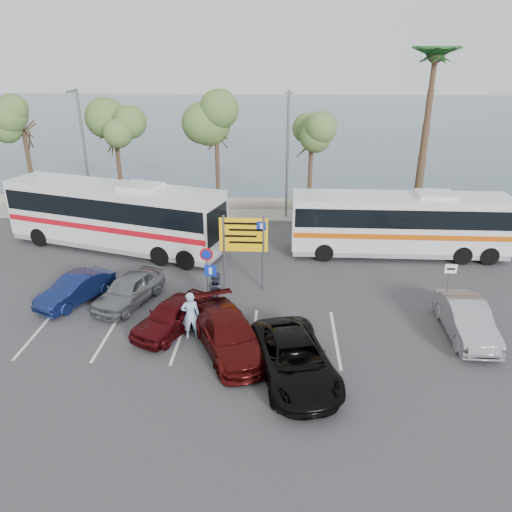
{
  "coord_description": "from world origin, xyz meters",
  "views": [
    {
      "loc": [
        2.66,
        -17.85,
        10.58
      ],
      "look_at": [
        1.57,
        3.0,
        1.76
      ],
      "focal_mm": 35.0,
      "sensor_mm": 36.0,
      "label": 1
    }
  ],
  "objects_px": {
    "suv_black": "(295,359)",
    "car_silver_b": "(466,320)",
    "street_lamp_right": "(288,149)",
    "pedestrian_near": "(190,315)",
    "car_silver_a": "(129,289)",
    "car_maroon": "(229,334)",
    "direction_sign": "(244,240)",
    "pedestrian_far": "(217,292)",
    "street_lamp_left": "(84,147)",
    "coach_bus_left": "(115,218)",
    "car_red": "(173,315)",
    "coach_bus_right": "(398,226)",
    "car_blue": "(76,289)"
  },
  "relations": [
    {
      "from": "street_lamp_right",
      "to": "car_red",
      "type": "relative_size",
      "value": 2.06
    },
    {
      "from": "street_lamp_left",
      "to": "pedestrian_far",
      "type": "distance_m",
      "value": 16.44
    },
    {
      "from": "car_silver_a",
      "to": "car_blue",
      "type": "height_order",
      "value": "car_silver_a"
    },
    {
      "from": "pedestrian_far",
      "to": "coach_bus_left",
      "type": "bearing_deg",
      "value": 9.0
    },
    {
      "from": "street_lamp_left",
      "to": "suv_black",
      "type": "xyz_separation_m",
      "value": [
        13.23,
        -17.02,
        -3.9
      ]
    },
    {
      "from": "pedestrian_far",
      "to": "street_lamp_left",
      "type": "bearing_deg",
      "value": 4.24
    },
    {
      "from": "coach_bus_left",
      "to": "car_blue",
      "type": "relative_size",
      "value": 3.39
    },
    {
      "from": "car_silver_a",
      "to": "suv_black",
      "type": "relative_size",
      "value": 0.79
    },
    {
      "from": "pedestrian_far",
      "to": "direction_sign",
      "type": "bearing_deg",
      "value": -58.94
    },
    {
      "from": "car_red",
      "to": "suv_black",
      "type": "distance_m",
      "value": 5.58
    },
    {
      "from": "street_lamp_right",
      "to": "car_red",
      "type": "bearing_deg",
      "value": -107.85
    },
    {
      "from": "coach_bus_right",
      "to": "pedestrian_far",
      "type": "bearing_deg",
      "value": -143.05
    },
    {
      "from": "street_lamp_left",
      "to": "car_silver_a",
      "type": "bearing_deg",
      "value": -63.34
    },
    {
      "from": "car_silver_a",
      "to": "pedestrian_near",
      "type": "xyz_separation_m",
      "value": [
        3.22,
        -2.67,
        0.3
      ]
    },
    {
      "from": "car_silver_a",
      "to": "car_red",
      "type": "relative_size",
      "value": 1.03
    },
    {
      "from": "street_lamp_left",
      "to": "car_silver_b",
      "type": "distance_m",
      "value": 24.72
    },
    {
      "from": "car_maroon",
      "to": "car_silver_b",
      "type": "bearing_deg",
      "value": -14.76
    },
    {
      "from": "street_lamp_left",
      "to": "pedestrian_far",
      "type": "bearing_deg",
      "value": -51.38
    },
    {
      "from": "car_silver_a",
      "to": "car_red",
      "type": "distance_m",
      "value": 3.23
    },
    {
      "from": "car_blue",
      "to": "suv_black",
      "type": "xyz_separation_m",
      "value": [
        9.6,
        -5.0,
        0.09
      ]
    },
    {
      "from": "suv_black",
      "to": "car_silver_b",
      "type": "height_order",
      "value": "suv_black"
    },
    {
      "from": "direction_sign",
      "to": "car_maroon",
      "type": "height_order",
      "value": "direction_sign"
    },
    {
      "from": "pedestrian_far",
      "to": "car_silver_b",
      "type": "bearing_deg",
      "value": -132.77
    },
    {
      "from": "car_silver_a",
      "to": "car_red",
      "type": "height_order",
      "value": "car_silver_a"
    },
    {
      "from": "suv_black",
      "to": "pedestrian_near",
      "type": "distance_m",
      "value": 4.62
    },
    {
      "from": "car_blue",
      "to": "car_red",
      "type": "xyz_separation_m",
      "value": [
        4.8,
        -2.16,
        0.04
      ]
    },
    {
      "from": "car_blue",
      "to": "pedestrian_far",
      "type": "xyz_separation_m",
      "value": [
        6.37,
        -0.5,
        0.29
      ]
    },
    {
      "from": "pedestrian_near",
      "to": "pedestrian_far",
      "type": "height_order",
      "value": "pedestrian_near"
    },
    {
      "from": "car_silver_a",
      "to": "car_maroon",
      "type": "distance_m",
      "value": 5.94
    },
    {
      "from": "street_lamp_right",
      "to": "car_maroon",
      "type": "relative_size",
      "value": 1.66
    },
    {
      "from": "suv_black",
      "to": "car_silver_b",
      "type": "xyz_separation_m",
      "value": [
        6.77,
        3.03,
        -0.0
      ]
    },
    {
      "from": "street_lamp_right",
      "to": "pedestrian_near",
      "type": "height_order",
      "value": "street_lamp_right"
    },
    {
      "from": "coach_bus_left",
      "to": "car_silver_b",
      "type": "xyz_separation_m",
      "value": [
        16.5,
        -8.36,
        -1.1
      ]
    },
    {
      "from": "street_lamp_right",
      "to": "car_maroon",
      "type": "height_order",
      "value": "street_lamp_right"
    },
    {
      "from": "car_blue",
      "to": "suv_black",
      "type": "relative_size",
      "value": 0.74
    },
    {
      "from": "pedestrian_near",
      "to": "pedestrian_far",
      "type": "xyz_separation_m",
      "value": [
        0.75,
        2.17,
        -0.07
      ]
    },
    {
      "from": "coach_bus_left",
      "to": "pedestrian_far",
      "type": "distance_m",
      "value": 9.51
    },
    {
      "from": "car_blue",
      "to": "car_maroon",
      "type": "distance_m",
      "value": 8.0
    },
    {
      "from": "direction_sign",
      "to": "car_silver_a",
      "type": "height_order",
      "value": "direction_sign"
    },
    {
      "from": "street_lamp_right",
      "to": "direction_sign",
      "type": "xyz_separation_m",
      "value": [
        -2.0,
        -10.32,
        -2.17
      ]
    },
    {
      "from": "pedestrian_near",
      "to": "pedestrian_far",
      "type": "bearing_deg",
      "value": -123.48
    },
    {
      "from": "direction_sign",
      "to": "car_maroon",
      "type": "distance_m",
      "value": 5.47
    },
    {
      "from": "car_red",
      "to": "suv_black",
      "type": "relative_size",
      "value": 0.77
    },
    {
      "from": "car_blue",
      "to": "pedestrian_near",
      "type": "relative_size",
      "value": 1.91
    },
    {
      "from": "car_silver_a",
      "to": "car_blue",
      "type": "distance_m",
      "value": 2.4
    },
    {
      "from": "suv_black",
      "to": "car_silver_a",
      "type": "bearing_deg",
      "value": 131.25
    },
    {
      "from": "street_lamp_left",
      "to": "coach_bus_left",
      "type": "relative_size",
      "value": 0.63
    },
    {
      "from": "street_lamp_left",
      "to": "coach_bus_left",
      "type": "distance_m",
      "value": 7.2
    },
    {
      "from": "coach_bus_left",
      "to": "car_maroon",
      "type": "xyz_separation_m",
      "value": [
        7.33,
        -9.88,
        -1.1
      ]
    },
    {
      "from": "direction_sign",
      "to": "suv_black",
      "type": "bearing_deg",
      "value": -71.59
    }
  ]
}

